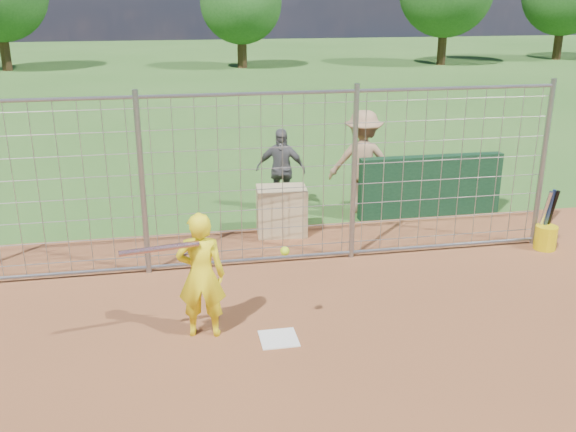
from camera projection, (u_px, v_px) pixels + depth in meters
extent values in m
plane|color=#2D591E|center=(276.00, 331.00, 7.59)|extent=(100.00, 100.00, 0.00)
cube|color=silver|center=(279.00, 339.00, 7.40)|extent=(0.43, 0.43, 0.02)
cube|color=#11381E|center=(430.00, 186.00, 11.35)|extent=(2.60, 0.20, 1.10)
imported|color=yellow|center=(201.00, 275.00, 7.27)|extent=(0.60, 0.44, 1.51)
imported|color=#545559|center=(281.00, 170.00, 11.55)|extent=(0.97, 0.65, 1.53)
imported|color=#997553|center=(362.00, 162.00, 11.47)|extent=(1.32, 0.94, 1.85)
cube|color=tan|center=(282.00, 211.00, 10.52)|extent=(0.84, 0.61, 0.80)
cylinder|color=silver|center=(159.00, 249.00, 6.88)|extent=(0.86, 0.21, 0.06)
sphere|color=#BEEB18|center=(285.00, 251.00, 7.19)|extent=(0.10, 0.10, 0.10)
cylinder|color=#DBBD0B|center=(545.00, 238.00, 9.95)|extent=(0.34, 0.34, 0.38)
cylinder|color=silver|center=(544.00, 215.00, 9.87)|extent=(0.07, 0.29, 0.83)
cylinder|color=navy|center=(548.00, 215.00, 9.88)|extent=(0.08, 0.19, 0.85)
cylinder|color=black|center=(551.00, 214.00, 9.89)|extent=(0.06, 0.28, 0.84)
cylinder|color=gray|center=(142.00, 185.00, 8.75)|extent=(0.08, 0.08, 2.60)
cylinder|color=gray|center=(354.00, 174.00, 9.28)|extent=(0.08, 0.08, 2.60)
cylinder|color=gray|center=(543.00, 165.00, 9.81)|extent=(0.08, 0.08, 2.60)
cylinder|color=gray|center=(249.00, 94.00, 8.62)|extent=(9.00, 0.05, 0.05)
cylinder|color=gray|center=(253.00, 260.00, 9.42)|extent=(9.00, 0.05, 0.05)
cube|color=gray|center=(251.00, 183.00, 9.03)|extent=(9.00, 0.02, 2.50)
cylinder|color=#3F2B19|center=(4.00, 45.00, 32.48)|extent=(0.50, 0.50, 2.52)
cylinder|color=#3F2B19|center=(242.00, 47.00, 33.73)|extent=(0.50, 0.50, 2.16)
sphere|color=#26561E|center=(241.00, 3.00, 33.00)|extent=(4.20, 4.20, 4.20)
cylinder|color=#3F2B19|center=(442.00, 41.00, 35.14)|extent=(0.50, 0.50, 2.59)
cylinder|color=#3F2B19|center=(559.00, 38.00, 37.96)|extent=(0.50, 0.50, 2.45)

